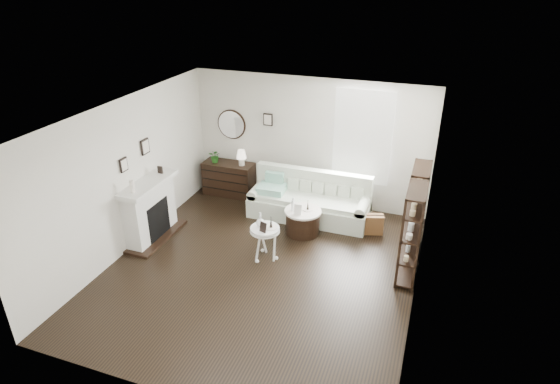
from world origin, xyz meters
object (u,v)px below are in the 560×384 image
at_px(sofa, 310,203).
at_px(drum_table, 303,221).
at_px(dresser, 229,179).
at_px(pedestal_table, 265,230).

bearing_deg(sofa, drum_table, -84.84).
bearing_deg(dresser, pedestal_table, -51.49).
height_order(sofa, pedestal_table, sofa).
distance_m(dresser, pedestal_table, 2.73).
bearing_deg(pedestal_table, sofa, 80.25).
height_order(sofa, dresser, sofa).
xyz_separation_m(sofa, drum_table, (0.06, -0.67, -0.06)).
bearing_deg(sofa, dresser, 168.76).
xyz_separation_m(dresser, drum_table, (2.05, -1.07, -0.13)).
relative_size(sofa, pedestal_table, 3.88).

